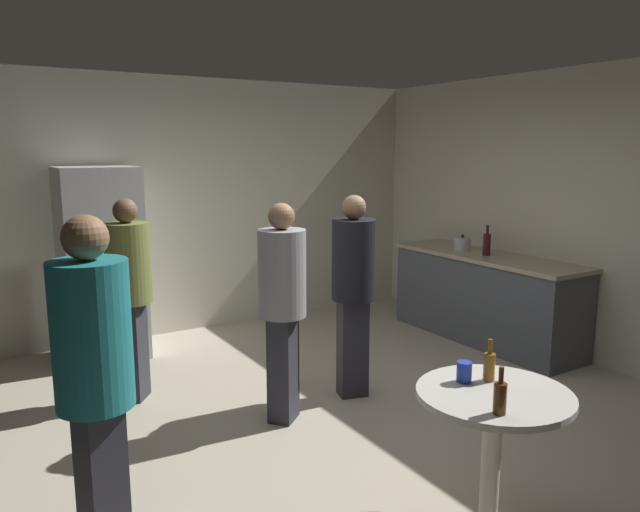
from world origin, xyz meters
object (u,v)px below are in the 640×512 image
at_px(kettle, 462,244).
at_px(wine_bottle_on_counter, 487,244).
at_px(foreground_table, 493,411).
at_px(plastic_cup_blue, 464,372).
at_px(beer_bottle_brown, 500,397).
at_px(beer_bottle_amber, 489,366).
at_px(person_in_teal_shirt, 94,372).
at_px(person_in_black_shirt, 353,281).
at_px(person_in_gray_shirt, 282,296).
at_px(person_in_olive_shirt, 129,284).
at_px(refrigerator, 101,264).

distance_m(kettle, wine_bottle_on_counter, 0.34).
height_order(foreground_table, plastic_cup_blue, plastic_cup_blue).
bearing_deg(beer_bottle_brown, kettle, 48.21).
bearing_deg(beer_bottle_amber, person_in_teal_shirt, 164.41).
height_order(person_in_black_shirt, person_in_gray_shirt, person_in_black_shirt).
bearing_deg(person_in_olive_shirt, refrigerator, 126.16).
distance_m(kettle, plastic_cup_blue, 3.31).
distance_m(wine_bottle_on_counter, person_in_gray_shirt, 2.67).
bearing_deg(kettle, person_in_olive_shirt, 178.67).
height_order(kettle, person_in_olive_shirt, person_in_olive_shirt).
bearing_deg(person_in_teal_shirt, plastic_cup_blue, -26.18).
bearing_deg(beer_bottle_brown, plastic_cup_blue, 69.09).
xyz_separation_m(beer_bottle_amber, person_in_black_shirt, (0.25, 1.65, 0.12)).
xyz_separation_m(person_in_black_shirt, person_in_teal_shirt, (-2.16, -1.12, 0.05)).
distance_m(beer_bottle_brown, person_in_olive_shirt, 2.99).
bearing_deg(kettle, beer_bottle_brown, -131.79).
relative_size(beer_bottle_brown, person_in_teal_shirt, 0.14).
bearing_deg(person_in_olive_shirt, beer_bottle_brown, -32.99).
relative_size(refrigerator, wine_bottle_on_counter, 5.81).
distance_m(refrigerator, plastic_cup_blue, 3.77).
bearing_deg(wine_bottle_on_counter, beer_bottle_amber, -136.29).
relative_size(refrigerator, person_in_black_shirt, 1.12).
bearing_deg(wine_bottle_on_counter, person_in_black_shirt, -167.32).
relative_size(refrigerator, beer_bottle_amber, 7.83).
xyz_separation_m(kettle, plastic_cup_blue, (-2.30, -2.36, -0.18)).
distance_m(refrigerator, beer_bottle_amber, 3.86).
bearing_deg(person_in_black_shirt, person_in_olive_shirt, -104.49).
bearing_deg(person_in_black_shirt, person_in_gray_shirt, -66.23).
bearing_deg(refrigerator, person_in_black_shirt, -53.51).
bearing_deg(refrigerator, wine_bottle_on_counter, -24.76).
bearing_deg(beer_bottle_brown, person_in_black_shirt, 75.10).
height_order(person_in_black_shirt, person_in_olive_shirt, person_in_black_shirt).
height_order(wine_bottle_on_counter, plastic_cup_blue, wine_bottle_on_counter).
bearing_deg(person_in_teal_shirt, foreground_table, -31.05).
relative_size(plastic_cup_blue, person_in_black_shirt, 0.07).
bearing_deg(beer_bottle_amber, plastic_cup_blue, 155.52).
distance_m(wine_bottle_on_counter, person_in_black_shirt, 1.98).
bearing_deg(person_in_black_shirt, beer_bottle_amber, 6.00).
height_order(beer_bottle_brown, person_in_teal_shirt, person_in_teal_shirt).
relative_size(wine_bottle_on_counter, person_in_olive_shirt, 0.19).
relative_size(kettle, beer_bottle_brown, 1.06).
xyz_separation_m(foreground_table, beer_bottle_brown, (-0.18, -0.20, 0.19)).
bearing_deg(beer_bottle_brown, person_in_gray_shirt, 94.95).
distance_m(beer_bottle_brown, person_in_gray_shirt, 1.87).
height_order(refrigerator, wine_bottle_on_counter, refrigerator).
xyz_separation_m(beer_bottle_brown, person_in_teal_shirt, (-1.64, 0.85, 0.17)).
xyz_separation_m(kettle, person_in_gray_shirt, (-2.61, -0.88, -0.04)).
relative_size(plastic_cup_blue, person_in_teal_shirt, 0.07).
relative_size(kettle, foreground_table, 0.30).
bearing_deg(wine_bottle_on_counter, plastic_cup_blue, -138.69).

